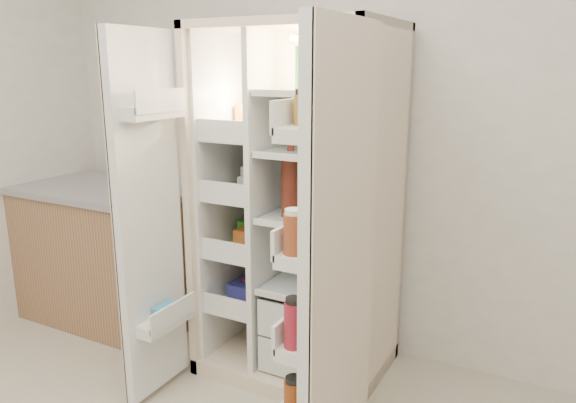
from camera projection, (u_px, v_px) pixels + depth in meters
The scene contains 5 objects.
wall_back at pixel (353, 112), 2.95m from camera, with size 4.00×0.02×2.70m, color silver.
refrigerator at pixel (305, 233), 2.86m from camera, with size 0.92×0.70×1.80m.
freezer_door at pixel (149, 221), 2.54m from camera, with size 0.15×0.40×1.72m.
fridge_door at pixel (334, 266), 2.02m from camera, with size 0.17×0.58×1.72m.
kitchen_counter at pixel (106, 253), 3.47m from camera, with size 1.20×0.64×0.87m.
Camera 1 is at (1.10, -0.80, 1.60)m, focal length 34.00 mm.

